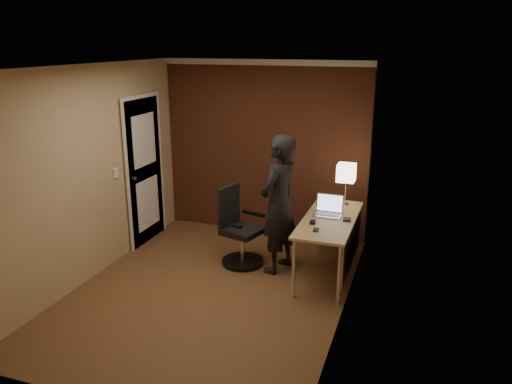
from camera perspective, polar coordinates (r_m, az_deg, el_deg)
room at (r=6.85m, az=-2.26°, el=5.34°), size 4.00×4.00×4.00m
desk at (r=6.01m, az=9.04°, el=-4.20°), size 0.60×1.50×0.73m
desk_lamp at (r=6.37m, az=10.27°, el=2.12°), size 0.22×0.22×0.54m
laptop at (r=6.09m, az=8.30°, el=-1.95°), size 0.34×0.27×0.23m
mouse at (r=5.77m, az=6.49°, el=-3.44°), size 0.07×0.11×0.03m
phone at (r=5.58m, az=6.89°, el=-4.33°), size 0.07×0.12×0.01m
wallet at (r=5.93m, az=10.35°, el=-3.11°), size 0.10×0.12×0.02m
office_chair at (r=6.33m, az=-2.02°, el=-4.49°), size 0.55×0.61×0.98m
person at (r=6.01m, az=2.61°, el=-1.42°), size 0.56×0.71×1.71m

